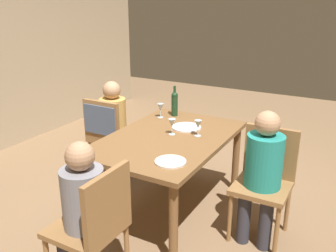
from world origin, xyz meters
TOP-DOWN VIEW (x-y plane):
  - ground_plane at (0.00, 0.00)m, footprint 10.00×10.00m
  - dining_table at (0.00, 0.00)m, footprint 1.50×0.99m
  - chair_near at (0.09, -0.88)m, footprint 0.44×0.44m
  - chair_far_right at (0.21, 0.88)m, footprint 0.46×0.44m
  - chair_left_end at (-1.13, -0.09)m, footprint 0.44×0.44m
  - person_woman_host at (-0.03, -0.88)m, footprint 0.34×0.30m
  - person_man_bearded at (0.36, 0.88)m, footprint 0.33×0.29m
  - person_man_guest at (-1.13, 0.03)m, footprint 0.28×0.33m
  - wine_bottle_tall_green at (0.58, 0.24)m, footprint 0.07×0.07m
  - wine_glass_near_left at (0.14, -0.23)m, footprint 0.07×0.07m
  - wine_glass_centre at (0.06, -0.01)m, footprint 0.07×0.07m
  - wine_glass_near_right at (0.45, 0.34)m, footprint 0.07×0.07m
  - dinner_plate_host at (0.29, -0.04)m, footprint 0.28×0.28m
  - dinner_plate_guest_left at (-0.47, -0.28)m, footprint 0.24×0.24m

SIDE VIEW (x-z plane):
  - ground_plane at x=0.00m, z-range 0.00..0.00m
  - chair_near at x=0.09m, z-range 0.07..0.99m
  - chair_left_end at x=-1.13m, z-range 0.07..0.99m
  - chair_far_right at x=0.21m, z-range 0.13..1.05m
  - person_man_guest at x=-1.13m, z-range 0.09..1.17m
  - person_man_bearded at x=0.36m, z-range 0.09..1.18m
  - person_woman_host at x=-0.03m, z-range 0.09..1.20m
  - dining_table at x=0.00m, z-range 0.28..1.02m
  - dinner_plate_host at x=0.29m, z-range 0.74..0.76m
  - dinner_plate_guest_left at x=-0.47m, z-range 0.74..0.76m
  - wine_glass_near_left at x=0.14m, z-range 0.77..0.92m
  - wine_glass_centre at x=0.06m, z-range 0.77..0.92m
  - wine_glass_near_right at x=0.45m, z-range 0.77..0.92m
  - wine_bottle_tall_green at x=0.58m, z-range 0.72..1.04m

